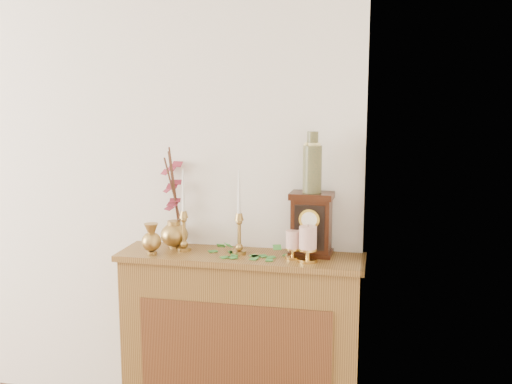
% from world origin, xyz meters
% --- Properties ---
extents(console_shelf, '(1.24, 0.34, 0.93)m').
position_xyz_m(console_shelf, '(1.40, 2.10, 0.44)').
color(console_shelf, brown).
rests_on(console_shelf, ground).
extents(candlestick_left, '(0.07, 0.07, 0.43)m').
position_xyz_m(candlestick_left, '(1.10, 2.10, 1.07)').
color(candlestick_left, '#A77B42').
rests_on(candlestick_left, console_shelf).
extents(candlestick_center, '(0.07, 0.07, 0.43)m').
position_xyz_m(candlestick_center, '(1.39, 2.10, 1.07)').
color(candlestick_center, '#A77B42').
rests_on(candlestick_center, console_shelf).
extents(bud_vase, '(0.10, 0.10, 0.16)m').
position_xyz_m(bud_vase, '(0.97, 2.00, 1.01)').
color(bud_vase, '#A77B42').
rests_on(bud_vase, console_shelf).
extents(ginger_jar, '(0.22, 0.23, 0.53)m').
position_xyz_m(ginger_jar, '(1.02, 2.20, 1.17)').
color(ginger_jar, '#A77B42').
rests_on(ginger_jar, console_shelf).
extents(pillar_candle_left, '(0.08, 0.08, 0.15)m').
position_xyz_m(pillar_candle_left, '(1.67, 2.08, 1.01)').
color(pillar_candle_left, gold).
rests_on(pillar_candle_left, console_shelf).
extents(pillar_candle_right, '(0.10, 0.10, 0.18)m').
position_xyz_m(pillar_candle_right, '(1.75, 2.03, 1.03)').
color(pillar_candle_right, gold).
rests_on(pillar_candle_right, console_shelf).
extents(ivy_garland, '(0.39, 0.18, 0.07)m').
position_xyz_m(ivy_garland, '(1.48, 2.09, 0.94)').
color(ivy_garland, '#33762D').
rests_on(ivy_garland, console_shelf).
extents(mantel_clock, '(0.22, 0.16, 0.32)m').
position_xyz_m(mantel_clock, '(1.75, 2.16, 1.09)').
color(mantel_clock, '#36160A').
rests_on(mantel_clock, console_shelf).
extents(ceramic_vase, '(0.09, 0.09, 0.30)m').
position_xyz_m(ceramic_vase, '(1.75, 2.16, 1.38)').
color(ceramic_vase, '#1B3629').
rests_on(ceramic_vase, mantel_clock).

